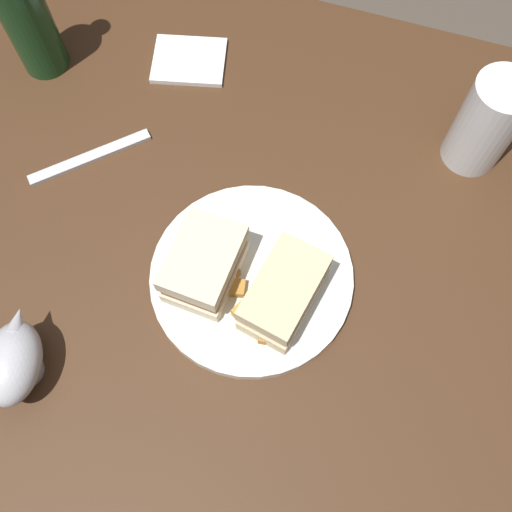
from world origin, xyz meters
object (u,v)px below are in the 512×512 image
plate (250,277)px  gravy_boat (13,362)px  sandwich_half_right (284,294)px  fork (90,157)px  sandwich_half_left (204,265)px  cider_bottle (22,9)px  pint_glass (484,128)px  napkin (189,61)px

plate → gravy_boat: size_ratio=2.17×
sandwich_half_right → gravy_boat: bearing=-147.3°
sandwich_half_right → fork: sandwich_half_right is taller
sandwich_half_left → fork: bearing=151.5°
plate → cider_bottle: 0.48m
pint_glass → napkin: (-0.44, 0.03, -0.06)m
sandwich_half_left → cider_bottle: bearing=144.2°
pint_glass → cider_bottle: size_ratio=0.53×
pint_glass → napkin: size_ratio=1.31×
sandwich_half_left → gravy_boat: sandwich_half_left is taller
gravy_boat → fork: size_ratio=0.67×
gravy_boat → fork: gravy_boat is taller
fork → cider_bottle: bearing=-89.7°
pint_glass → fork: (-0.51, -0.18, -0.06)m
napkin → gravy_boat: bearing=-92.3°
gravy_boat → fork: bearing=99.7°
pint_glass → cider_bottle: (-0.65, -0.04, 0.04)m
cider_bottle → sandwich_half_right: bearing=-29.7°
sandwich_half_left → sandwich_half_right: 0.10m
pint_glass → fork: 0.54m
sandwich_half_left → pint_glass: (0.29, 0.30, 0.01)m
pint_glass → cider_bottle: bearing=-176.5°
plate → gravy_boat: 0.30m
plate → cider_bottle: bearing=149.6°
cider_bottle → napkin: 0.24m
napkin → pint_glass: bearing=-3.8°
pint_glass → gravy_boat: bearing=-133.8°
gravy_boat → napkin: (0.02, 0.51, -0.04)m
pint_glass → fork: pint_glass is taller
cider_bottle → plate: bearing=-30.4°
gravy_boat → cider_bottle: size_ratio=0.44×
sandwich_half_right → cider_bottle: size_ratio=0.47×
sandwich_half_left → cider_bottle: cider_bottle is taller
pint_glass → napkin: bearing=176.2°
sandwich_half_left → pint_glass: bearing=45.9°
sandwich_half_right → napkin: 0.42m
sandwich_half_left → pint_glass: size_ratio=0.77×
napkin → plate: bearing=-56.9°
plate → gravy_boat: bearing=-138.3°
cider_bottle → napkin: bearing=18.4°
cider_bottle → fork: bearing=-45.4°
napkin → fork: napkin is taller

